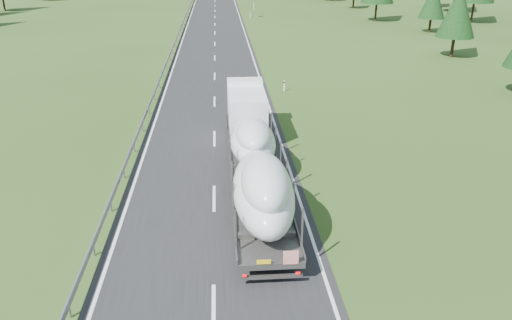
{
  "coord_description": "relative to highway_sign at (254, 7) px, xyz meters",
  "views": [
    {
      "loc": [
        0.48,
        -15.08,
        12.77
      ],
      "look_at": [
        2.31,
        9.39,
        2.04
      ],
      "focal_mm": 35.0,
      "sensor_mm": 36.0,
      "label": 1
    }
  ],
  "objects": [
    {
      "name": "highway_sign",
      "position": [
        0.0,
        0.0,
        0.0
      ],
      "size": [
        0.08,
        0.9,
        2.6
      ],
      "color": "slate",
      "rests_on": "ground"
    },
    {
      "name": "ground",
      "position": [
        -7.2,
        -80.0,
        -1.81
      ],
      "size": [
        400.0,
        400.0,
        0.0
      ],
      "primitive_type": "plane",
      "color": "#294316",
      "rests_on": "ground"
    },
    {
      "name": "boat_truck",
      "position": [
        -4.89,
        -69.91,
        0.41
      ],
      "size": [
        2.79,
        19.76,
        4.29
      ],
      "color": "white",
      "rests_on": "ground"
    },
    {
      "name": "road_surface",
      "position": [
        -7.2,
        20.0,
        -1.8
      ],
      "size": [
        10.0,
        400.0,
        0.02
      ],
      "primitive_type": "cube",
      "color": "black",
      "rests_on": "ground"
    },
    {
      "name": "guardrail",
      "position": [
        -12.5,
        19.94,
        -1.21
      ],
      "size": [
        0.1,
        400.0,
        0.76
      ],
      "color": "slate",
      "rests_on": "ground"
    }
  ]
}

